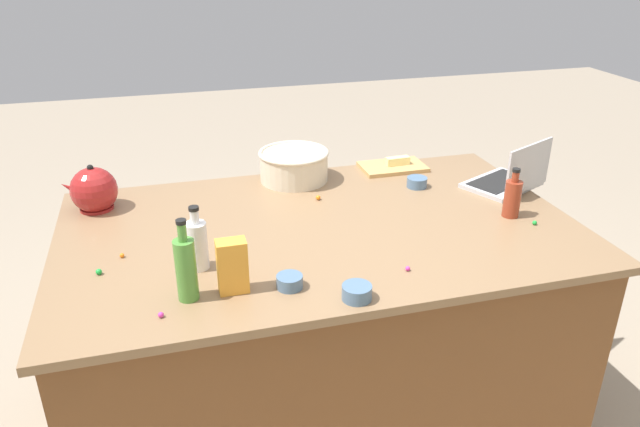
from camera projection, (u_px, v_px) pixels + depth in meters
name	position (u px, v px, depth m)	size (l,w,h in m)	color
ground_plane	(320.00, 410.00, 2.61)	(12.00, 12.00, 0.00)	gray
island_counter	(320.00, 325.00, 2.42)	(1.90, 1.15, 0.90)	brown
laptop	(510.00, 178.00, 2.53)	(0.37, 0.34, 0.22)	#B7B7BC
mixing_bowl_large	(294.00, 165.00, 2.62)	(0.31, 0.31, 0.13)	beige
bottle_vinegar	(197.00, 244.00, 1.92)	(0.07, 0.07, 0.22)	white
bottle_soy	(512.00, 197.00, 2.28)	(0.06, 0.06, 0.19)	maroon
bottle_olive	(186.00, 268.00, 1.74)	(0.06, 0.06, 0.26)	#4C8C38
kettle	(94.00, 191.00, 2.33)	(0.21, 0.18, 0.20)	maroon
cutting_board	(393.00, 167.00, 2.77)	(0.29, 0.18, 0.02)	tan
butter_stick_left	(398.00, 161.00, 2.76)	(0.11, 0.04, 0.04)	#F4E58C
ramekin_small	(290.00, 282.00, 1.83)	(0.08, 0.08, 0.04)	slate
ramekin_medium	(417.00, 182.00, 2.56)	(0.09, 0.09, 0.04)	slate
ramekin_wide	(357.00, 292.00, 1.78)	(0.09, 0.09, 0.05)	slate
candy_bag	(232.00, 266.00, 1.79)	(0.09, 0.06, 0.17)	gold
candy_0	(122.00, 255.00, 2.01)	(0.02, 0.02, 0.02)	orange
candy_1	(318.00, 198.00, 2.44)	(0.02, 0.02, 0.02)	orange
candy_2	(99.00, 272.00, 1.91)	(0.02, 0.02, 0.02)	green
candy_3	(535.00, 223.00, 2.23)	(0.02, 0.02, 0.02)	green
candy_4	(288.00, 181.00, 2.61)	(0.02, 0.02, 0.02)	#CC3399
candy_5	(161.00, 315.00, 1.70)	(0.02, 0.02, 0.02)	#CC3399
candy_6	(408.00, 269.00, 1.93)	(0.02, 0.02, 0.02)	#CC3399
candy_7	(419.00, 181.00, 2.61)	(0.02, 0.02, 0.02)	red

